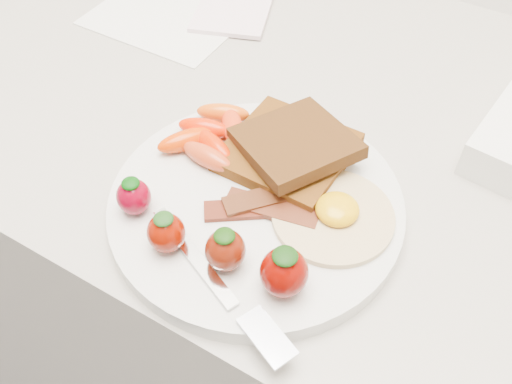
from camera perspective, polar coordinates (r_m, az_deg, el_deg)
The scene contains 10 objects.
counter at distance 0.99m, azimuth 4.24°, elevation -12.01°, with size 2.00×0.60×0.90m, color gray.
plate at distance 0.53m, azimuth 0.00°, elevation -1.37°, with size 0.27×0.27×0.02m, color silver.
toast_lower at distance 0.55m, azimuth 3.20°, elevation 4.05°, with size 0.11×0.11×0.01m, color black.
toast_upper at distance 0.54m, azimuth 3.98°, elevation 4.93°, with size 0.10×0.10×0.01m, color black.
fried_egg at distance 0.51m, azimuth 7.82°, elevation -2.19°, with size 0.12×0.12×0.02m.
bacon_strips at distance 0.51m, azimuth 0.85°, elevation -1.27°, with size 0.10×0.09×0.01m.
baby_carrots at distance 0.57m, azimuth -4.50°, elevation 5.73°, with size 0.09×0.10×0.02m.
strawberries at distance 0.46m, azimuth -4.15°, elevation -5.11°, with size 0.19×0.05×0.05m.
fork at distance 0.46m, azimuth -3.11°, elevation -9.79°, with size 0.17×0.08×0.00m.
notepad at distance 0.80m, azimuth -2.13°, elevation 18.10°, with size 0.09×0.14×0.01m, color silver.
Camera 1 is at (0.18, 1.25, 1.31)m, focal length 40.00 mm.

